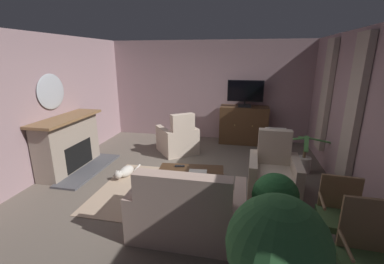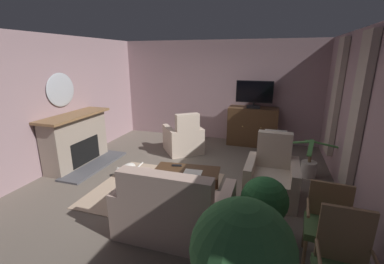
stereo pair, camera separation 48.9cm
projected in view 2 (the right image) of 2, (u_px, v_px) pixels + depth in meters
ground_plane at (184, 182)px, 4.94m from camera, size 6.04×6.32×0.04m
wall_back at (218, 91)px, 7.22m from camera, size 6.04×0.10×2.70m
wall_left at (56, 103)px, 5.36m from camera, size 0.10×6.32×2.70m
wall_right_with_window at (364, 123)px, 3.76m from camera, size 0.10×6.32×2.70m
curtain_panel_near at (357, 114)px, 3.73m from camera, size 0.10×0.44×2.26m
curtain_panel_far at (336, 98)px, 5.10m from camera, size 0.10×0.44×2.26m
rug_central at (156, 189)px, 4.62m from camera, size 2.10×1.94×0.01m
fireplace at (77, 141)px, 5.57m from camera, size 0.91×1.69×1.12m
wall_mirror_oval at (61, 90)px, 5.34m from camera, size 0.06×0.74×0.69m
tv_cabinet at (252, 127)px, 6.85m from camera, size 1.25×0.55×1.00m
television at (254, 94)px, 6.55m from camera, size 0.91×0.20×0.69m
coffee_table at (187, 172)px, 4.43m from camera, size 1.14×0.62×0.42m
tv_remote at (177, 165)px, 4.57m from camera, size 0.18×0.08×0.02m
folded_newspaper at (193, 172)px, 4.32m from camera, size 0.32×0.25×0.01m
sofa_floral at (174, 211)px, 3.41m from camera, size 1.46×0.92×0.98m
armchair_angled_to_table at (184, 139)px, 6.35m from camera, size 1.16×1.16×1.02m
armchair_in_far_corner at (271, 178)px, 4.31m from camera, size 0.85×0.91×1.06m
side_chair_nearest_door at (328, 223)px, 2.88m from camera, size 0.53×0.51×0.91m
potted_plant_tall_palm_by_window at (264, 202)px, 3.38m from camera, size 0.62×0.62×0.79m
potted_plant_small_fern_corner at (242, 254)px, 2.13m from camera, size 0.87×0.87×1.19m
potted_plant_on_hearth_side at (309, 166)px, 5.06m from camera, size 1.03×0.82×0.77m
cat at (127, 169)px, 5.21m from camera, size 0.29×0.69×0.22m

